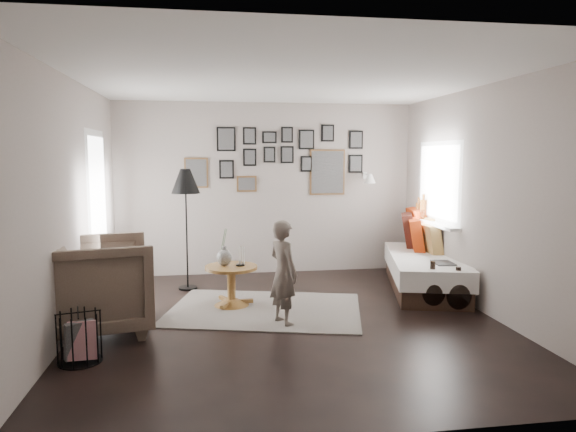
{
  "coord_description": "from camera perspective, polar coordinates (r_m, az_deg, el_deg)",
  "views": [
    {
      "loc": [
        -0.84,
        -5.4,
        1.8
      ],
      "look_at": [
        0.05,
        0.5,
        1.1
      ],
      "focal_mm": 32.0,
      "sensor_mm": 36.0,
      "label": 1
    }
  ],
  "objects": [
    {
      "name": "ground",
      "position": [
        5.75,
        0.26,
        -11.55
      ],
      "size": [
        4.8,
        4.8,
        0.0
      ],
      "primitive_type": "plane",
      "color": "black",
      "rests_on": "ground"
    },
    {
      "name": "wall_back",
      "position": [
        7.86,
        -2.43,
        3.03
      ],
      "size": [
        4.5,
        0.0,
        4.5
      ],
      "primitive_type": "plane",
      "rotation": [
        1.57,
        0.0,
        0.0
      ],
      "color": "#A2968E",
      "rests_on": "ground"
    },
    {
      "name": "wall_front",
      "position": [
        3.15,
        6.99,
        -2.44
      ],
      "size": [
        4.5,
        0.0,
        4.5
      ],
      "primitive_type": "plane",
      "rotation": [
        -1.57,
        0.0,
        0.0
      ],
      "color": "#A2968E",
      "rests_on": "ground"
    },
    {
      "name": "wall_left",
      "position": [
        5.6,
        -23.13,
        1.04
      ],
      "size": [
        0.0,
        4.8,
        4.8
      ],
      "primitive_type": "plane",
      "rotation": [
        1.57,
        0.0,
        1.57
      ],
      "color": "#A2968E",
      "rests_on": "ground"
    },
    {
      "name": "wall_right",
      "position": [
        6.24,
        21.15,
        1.65
      ],
      "size": [
        0.0,
        4.8,
        4.8
      ],
      "primitive_type": "plane",
      "rotation": [
        1.57,
        0.0,
        -1.57
      ],
      "color": "#A2968E",
      "rests_on": "ground"
    },
    {
      "name": "ceiling",
      "position": [
        5.52,
        0.27,
        15.03
      ],
      "size": [
        4.8,
        4.8,
        0.0
      ],
      "primitive_type": "plane",
      "rotation": [
        3.14,
        0.0,
        0.0
      ],
      "color": "white",
      "rests_on": "wall_back"
    },
    {
      "name": "door_left",
      "position": [
        6.78,
        -20.39,
        -0.08
      ],
      "size": [
        0.0,
        2.14,
        2.14
      ],
      "color": "white",
      "rests_on": "wall_left"
    },
    {
      "name": "window_right",
      "position": [
        7.43,
        15.42,
        -0.26
      ],
      "size": [
        0.15,
        1.32,
        1.3
      ],
      "color": "white",
      "rests_on": "wall_right"
    },
    {
      "name": "gallery_wall",
      "position": [
        7.86,
        -0.34,
        6.27
      ],
      "size": [
        2.74,
        0.03,
        1.08
      ],
      "color": "brown",
      "rests_on": "wall_back"
    },
    {
      "name": "wall_sconce",
      "position": [
        7.91,
        9.04,
        4.16
      ],
      "size": [
        0.18,
        0.36,
        0.16
      ],
      "color": "white",
      "rests_on": "wall_back"
    },
    {
      "name": "rug",
      "position": [
        6.13,
        -2.58,
        -10.32
      ],
      "size": [
        2.52,
        2.04,
        0.01
      ],
      "primitive_type": "cube",
      "rotation": [
        0.0,
        0.0,
        -0.25
      ],
      "color": "beige",
      "rests_on": "ground"
    },
    {
      "name": "pedestal_table",
      "position": [
        6.25,
        -6.3,
        -7.91
      ],
      "size": [
        0.63,
        0.63,
        0.49
      ],
      "rotation": [
        0.0,
        0.0,
        -0.24
      ],
      "color": "brown",
      "rests_on": "ground"
    },
    {
      "name": "vase",
      "position": [
        6.18,
        -7.1,
        -4.26
      ],
      "size": [
        0.18,
        0.18,
        0.45
      ],
      "color": "black",
      "rests_on": "pedestal_table"
    },
    {
      "name": "candles",
      "position": [
        6.17,
        -5.32,
        -4.48
      ],
      "size": [
        0.11,
        0.11,
        0.23
      ],
      "color": "black",
      "rests_on": "pedestal_table"
    },
    {
      "name": "daybed",
      "position": [
        7.28,
        14.65,
        -5.24
      ],
      "size": [
        1.38,
        2.23,
        1.03
      ],
      "rotation": [
        0.0,
        0.0,
        -0.25
      ],
      "color": "black",
      "rests_on": "ground"
    },
    {
      "name": "magazine_on_daybed",
      "position": [
        6.67,
        16.88,
        -5.02
      ],
      "size": [
        0.25,
        0.33,
        0.02
      ],
      "primitive_type": "cube",
      "rotation": [
        0.0,
        0.0,
        -0.08
      ],
      "color": "black",
      "rests_on": "daybed"
    },
    {
      "name": "armchair",
      "position": [
        5.62,
        -20.41,
        -7.19
      ],
      "size": [
        1.27,
        1.25,
        0.98
      ],
      "primitive_type": "imported",
      "rotation": [
        0.0,
        0.0,
        1.78
      ],
      "color": "brown",
      "rests_on": "ground"
    },
    {
      "name": "armchair_cushion",
      "position": [
        5.67,
        -20.3,
        -7.18
      ],
      "size": [
        0.52,
        0.53,
        0.2
      ],
      "primitive_type": "cube",
      "rotation": [
        -0.21,
        0.0,
        0.17
      ],
      "color": "beige",
      "rests_on": "armchair"
    },
    {
      "name": "floor_lamp",
      "position": [
        6.97,
        -11.31,
        3.32
      ],
      "size": [
        0.38,
        0.38,
        1.63
      ],
      "rotation": [
        0.0,
        0.0,
        0.37
      ],
      "color": "black",
      "rests_on": "ground"
    },
    {
      "name": "magazine_basket",
      "position": [
        4.95,
        -22.17,
        -12.41
      ],
      "size": [
        0.44,
        0.44,
        0.45
      ],
      "rotation": [
        0.0,
        0.0,
        0.25
      ],
      "color": "black",
      "rests_on": "ground"
    },
    {
      "name": "demijohn_large",
      "position": [
        6.38,
        15.7,
        -7.93
      ],
      "size": [
        0.37,
        0.37,
        0.56
      ],
      "color": "black",
      "rests_on": "ground"
    },
    {
      "name": "demijohn_small",
      "position": [
        6.39,
        18.32,
        -8.22
      ],
      "size": [
        0.33,
        0.33,
        0.51
      ],
      "color": "black",
      "rests_on": "ground"
    },
    {
      "name": "child",
      "position": [
        5.5,
        -0.51,
        -6.3
      ],
      "size": [
        0.43,
        0.49,
        1.13
      ],
      "primitive_type": "imported",
      "rotation": [
        0.0,
        0.0,
        2.04
      ],
      "color": "#6B5E54",
      "rests_on": "ground"
    }
  ]
}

